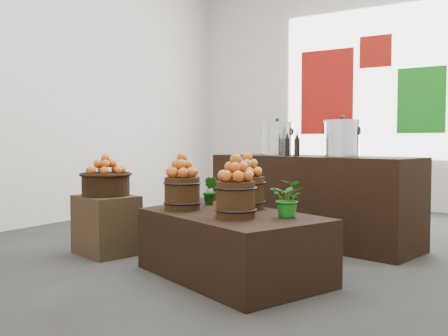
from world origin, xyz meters
The scene contains 22 objects.
ground centered at (0.00, 0.00, 0.00)m, with size 7.00×7.00×0.00m, color #373734.
back_wall centered at (0.00, 3.50, 2.00)m, with size 6.00×0.04×4.00m, color beige.
back_opening centered at (0.30, 3.48, 2.00)m, with size 3.20×0.02×2.40m, color white.
deco_red_left centered at (-0.60, 3.47, 1.90)m, with size 0.90×0.04×1.40m, color maroon.
deco_green_right centered at (0.90, 3.47, 1.70)m, with size 0.70×0.04×1.00m, color #127615.
deco_red_upper centered at (0.20, 3.47, 2.50)m, with size 0.50×0.04×0.50m, color maroon.
crate centered at (-1.09, -1.17, 0.28)m, with size 0.56×0.46×0.56m, color #463120.
wicker_basket centered at (-1.09, -1.17, 0.66)m, with size 0.45×0.45×0.20m, color black.
apples_in_basket centered at (-1.09, -1.17, 0.85)m, with size 0.35×0.35×0.19m, color #AE0513, non-canonical shape.
display_table centered at (0.35, -1.25, 0.25)m, with size 1.46×0.90×0.51m, color black.
apple_bucket_front_left centered at (-0.11, -1.28, 0.64)m, with size 0.29×0.29×0.27m, color #39260F.
apples_in_bucket_front_left centered at (-0.11, -1.28, 0.87)m, with size 0.22×0.22×0.20m, color #AE0513, non-canonical shape.
apple_bucket_front_right centered at (0.48, -1.43, 0.64)m, with size 0.29×0.29×0.27m, color #39260F.
apples_in_bucket_front_right centered at (0.48, -1.43, 0.87)m, with size 0.22×0.22×0.20m, color #AE0513, non-canonical shape.
apple_bucket_rear centered at (0.31, -0.94, 0.64)m, with size 0.29×0.29×0.27m, color #39260F.
apples_in_bucket_rear centered at (0.31, -0.94, 0.87)m, with size 0.22×0.22×0.20m, color #AE0513, non-canonical shape.
herb_garnish_right centered at (0.81, -1.20, 0.65)m, with size 0.26×0.22×0.28m, color #186B16.
herb_garnish_left centered at (-0.09, -0.89, 0.63)m, with size 0.14×0.11×0.26m, color #186B16.
counter centered at (0.36, 0.39, 0.46)m, with size 2.25×0.71×0.92m, color black.
stock_pot_left centered at (-0.09, 0.48, 1.09)m, with size 0.35×0.35×0.35m, color silver.
stock_pot_center centered at (0.71, 0.31, 1.09)m, with size 0.35×0.35×0.35m, color silver.
oil_cruets centered at (0.31, 0.17, 1.05)m, with size 0.16×0.06×0.26m, color black, non-canonical shape.
Camera 1 is at (2.32, -4.60, 1.07)m, focal length 40.00 mm.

